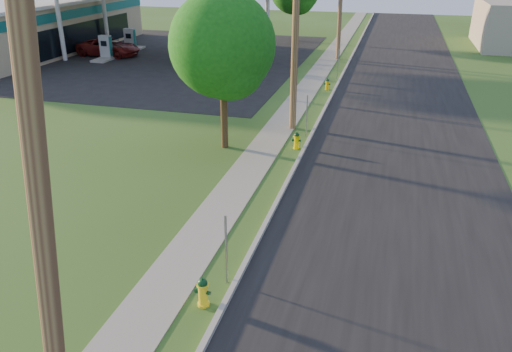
# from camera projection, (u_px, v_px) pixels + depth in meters

# --- Properties ---
(road) EXTENTS (8.00, 120.00, 0.02)m
(road) POSITION_uv_depth(u_px,v_px,m) (397.00, 204.00, 17.21)
(road) COLOR black
(road) RESTS_ON ground
(curb) EXTENTS (0.15, 120.00, 0.15)m
(curb) POSITION_uv_depth(u_px,v_px,m) (284.00, 189.00, 18.15)
(curb) COLOR #9D9A90
(curb) RESTS_ON ground
(sidewalk) EXTENTS (1.50, 120.00, 0.03)m
(sidewalk) POSITION_uv_depth(u_px,v_px,m) (238.00, 185.00, 18.59)
(sidewalk) COLOR gray
(sidewalk) RESTS_ON ground
(forecourt) EXTENTS (26.00, 28.00, 0.02)m
(forecourt) POSITION_uv_depth(u_px,v_px,m) (147.00, 56.00, 41.49)
(forecourt) COLOR black
(forecourt) RESTS_ON ground
(utility_pole_near) EXTENTS (1.40, 0.32, 9.48)m
(utility_pole_near) POSITION_uv_depth(u_px,v_px,m) (40.00, 205.00, 6.79)
(utility_pole_near) COLOR brown
(utility_pole_near) RESTS_ON ground
(utility_pole_mid) EXTENTS (1.40, 0.32, 9.80)m
(utility_pole_mid) POSITION_uv_depth(u_px,v_px,m) (296.00, 24.00, 22.56)
(utility_pole_mid) COLOR brown
(utility_pole_mid) RESTS_ON ground
(sign_post_near) EXTENTS (0.05, 0.04, 2.00)m
(sign_post_near) POSITION_uv_depth(u_px,v_px,m) (226.00, 250.00, 12.72)
(sign_post_near) COLOR gray
(sign_post_near) RESTS_ON ground
(sign_post_mid) EXTENTS (0.05, 0.04, 2.00)m
(sign_post_mid) POSITION_uv_depth(u_px,v_px,m) (307.00, 116.00, 23.10)
(sign_post_mid) COLOR gray
(sign_post_mid) RESTS_ON ground
(sign_post_far) EXTENTS (0.05, 0.04, 2.00)m
(sign_post_far) POSITION_uv_depth(u_px,v_px,m) (338.00, 64.00, 33.83)
(sign_post_far) COLOR gray
(sign_post_far) RESTS_ON ground
(fuel_pump_nw) EXTENTS (1.20, 3.20, 1.90)m
(fuel_pump_nw) POSITION_uv_depth(u_px,v_px,m) (106.00, 50.00, 40.04)
(fuel_pump_nw) COLOR #9D9A90
(fuel_pump_nw) RESTS_ON ground
(fuel_pump_ne) EXTENTS (1.20, 3.20, 1.90)m
(fuel_pump_ne) POSITION_uv_depth(u_px,v_px,m) (212.00, 56.00, 37.87)
(fuel_pump_ne) COLOR #9D9A90
(fuel_pump_ne) RESTS_ON ground
(fuel_pump_sw) EXTENTS (1.20, 3.20, 1.90)m
(fuel_pump_sw) POSITION_uv_depth(u_px,v_px,m) (130.00, 42.00, 43.56)
(fuel_pump_sw) COLOR #9D9A90
(fuel_pump_sw) RESTS_ON ground
(fuel_pump_se) EXTENTS (1.20, 3.20, 1.90)m
(fuel_pump_se) POSITION_uv_depth(u_px,v_px,m) (228.00, 47.00, 41.39)
(fuel_pump_se) COLOR #9D9A90
(fuel_pump_se) RESTS_ON ground
(convenience_store) EXTENTS (10.40, 22.40, 4.25)m
(convenience_store) POSITION_uv_depth(u_px,v_px,m) (29.00, 25.00, 43.26)
(convenience_store) COLOR tan
(convenience_store) RESTS_ON ground
(price_pylon) EXTENTS (0.34, 2.04, 6.85)m
(price_pylon) POSITION_uv_depth(u_px,v_px,m) (247.00, 1.00, 28.14)
(price_pylon) COLOR gray
(price_pylon) RESTS_ON ground
(tree_verge) EXTENTS (4.41, 4.41, 6.69)m
(tree_verge) POSITION_uv_depth(u_px,v_px,m) (224.00, 49.00, 20.40)
(tree_verge) COLOR #312413
(tree_verge) RESTS_ON ground
(hydrant_near) EXTENTS (0.42, 0.37, 0.81)m
(hydrant_near) POSITION_uv_depth(u_px,v_px,m) (203.00, 292.00, 12.13)
(hydrant_near) COLOR yellow
(hydrant_near) RESTS_ON ground
(hydrant_mid) EXTENTS (0.40, 0.36, 0.78)m
(hydrant_mid) POSITION_uv_depth(u_px,v_px,m) (297.00, 141.00, 21.90)
(hydrant_mid) COLOR #FFE200
(hydrant_mid) RESTS_ON ground
(hydrant_far) EXTENTS (0.38, 0.34, 0.74)m
(hydrant_far) POSITION_uv_depth(u_px,v_px,m) (327.00, 84.00, 31.32)
(hydrant_far) COLOR #E4B903
(hydrant_far) RESTS_ON ground
(car_red) EXTENTS (5.33, 2.64, 1.45)m
(car_red) POSITION_uv_depth(u_px,v_px,m) (108.00, 47.00, 41.39)
(car_red) COLOR maroon
(car_red) RESTS_ON ground
(car_silver) EXTENTS (4.67, 3.11, 1.48)m
(car_silver) POSITION_uv_depth(u_px,v_px,m) (228.00, 54.00, 38.43)
(car_silver) COLOR #A4A7AB
(car_silver) RESTS_ON ground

